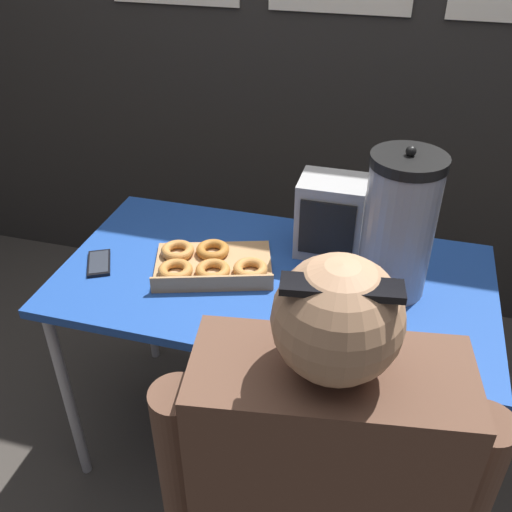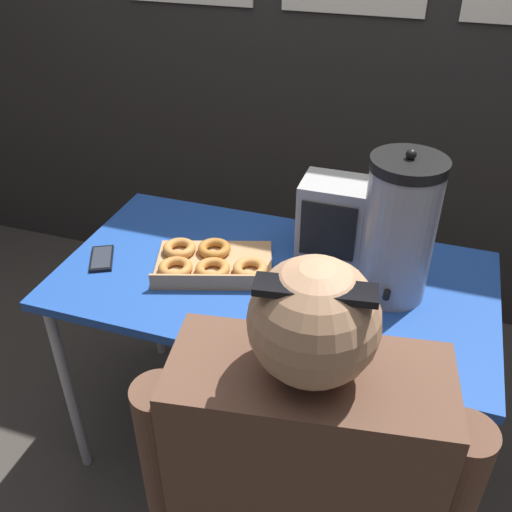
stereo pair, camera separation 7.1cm
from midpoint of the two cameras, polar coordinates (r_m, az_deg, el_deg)
ground_plane at (r=2.19m, az=0.50°, el=-17.85°), size 12.00×12.00×0.00m
back_wall at (r=2.39m, az=7.45°, el=22.59°), size 6.00×0.11×2.51m
folding_table at (r=1.70m, az=0.62°, el=-3.48°), size 1.26×0.68×0.74m
donut_box at (r=1.69m, az=-5.87°, el=-0.84°), size 0.40×0.33×0.05m
coffee_urn at (r=1.55m, az=12.83°, el=2.94°), size 0.20×0.22×0.43m
cell_phone at (r=1.79m, az=-16.52°, el=-0.70°), size 0.12×0.15×0.01m
space_heater at (r=1.73m, az=6.34°, el=3.93°), size 0.20×0.16×0.24m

